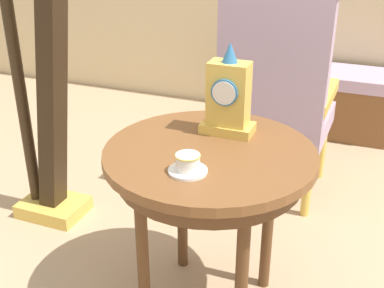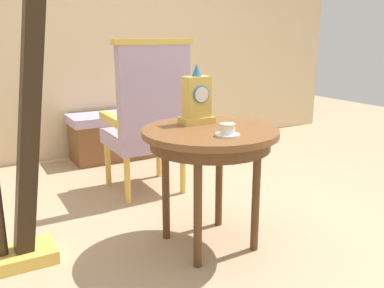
% 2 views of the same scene
% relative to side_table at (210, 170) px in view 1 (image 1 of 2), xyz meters
% --- Properties ---
extents(side_table, '(0.74, 0.74, 0.68)m').
position_rel_side_table_xyz_m(side_table, '(0.00, 0.00, 0.00)').
color(side_table, brown).
rests_on(side_table, ground).
extents(teacup_left, '(0.12, 0.12, 0.06)m').
position_rel_side_table_xyz_m(teacup_left, '(-0.01, -0.18, 0.11)').
color(teacup_left, white).
rests_on(teacup_left, side_table).
extents(mantel_clock, '(0.19, 0.11, 0.34)m').
position_rel_side_table_xyz_m(mantel_clock, '(0.01, 0.16, 0.21)').
color(mantel_clock, gold).
rests_on(mantel_clock, side_table).
extents(armchair, '(0.56, 0.54, 1.14)m').
position_rel_side_table_xyz_m(armchair, '(0.03, 0.89, -0.01)').
color(armchair, '#B299B7').
rests_on(armchair, ground).
extents(harp, '(0.40, 0.24, 1.76)m').
position_rel_side_table_xyz_m(harp, '(-0.92, 0.31, 0.11)').
color(harp, gold).
rests_on(harp, ground).
extents(window_bench, '(0.91, 0.40, 0.44)m').
position_rel_side_table_xyz_m(window_bench, '(0.16, 1.92, -0.38)').
color(window_bench, '#B299B7').
rests_on(window_bench, ground).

